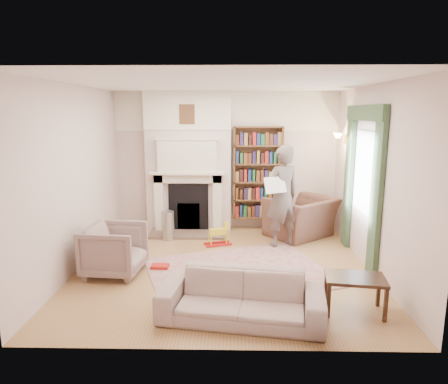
{
  "coord_description": "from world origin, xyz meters",
  "views": [
    {
      "loc": [
        0.13,
        -5.93,
        2.39
      ],
      "look_at": [
        0.0,
        0.25,
        1.15
      ],
      "focal_mm": 32.0,
      "sensor_mm": 36.0,
      "label": 1
    }
  ],
  "objects_px": {
    "man_reading": "(282,197)",
    "rocking_horse": "(218,234)",
    "sofa": "(241,297)",
    "coffee_table": "(354,294)",
    "bookcase": "(258,173)",
    "armchair_left": "(115,250)",
    "armchair_reading": "(301,217)",
    "paraffin_heater": "(168,226)"
  },
  "relations": [
    {
      "from": "man_reading",
      "to": "rocking_horse",
      "type": "bearing_deg",
      "value": -27.03
    },
    {
      "from": "sofa",
      "to": "coffee_table",
      "type": "distance_m",
      "value": 1.39
    },
    {
      "from": "bookcase",
      "to": "armchair_left",
      "type": "height_order",
      "value": "bookcase"
    },
    {
      "from": "bookcase",
      "to": "sofa",
      "type": "xyz_separation_m",
      "value": [
        -0.41,
        -3.75,
        -0.9
      ]
    },
    {
      "from": "armchair_reading",
      "to": "rocking_horse",
      "type": "distance_m",
      "value": 1.72
    },
    {
      "from": "bookcase",
      "to": "paraffin_heater",
      "type": "relative_size",
      "value": 3.36
    },
    {
      "from": "bookcase",
      "to": "paraffin_heater",
      "type": "bearing_deg",
      "value": -156.0
    },
    {
      "from": "man_reading",
      "to": "sofa",
      "type": "bearing_deg",
      "value": 46.4
    },
    {
      "from": "rocking_horse",
      "to": "sofa",
      "type": "bearing_deg",
      "value": -99.82
    },
    {
      "from": "man_reading",
      "to": "coffee_table",
      "type": "xyz_separation_m",
      "value": [
        0.6,
        -2.44,
        -0.69
      ]
    },
    {
      "from": "armchair_left",
      "to": "rocking_horse",
      "type": "height_order",
      "value": "armchair_left"
    },
    {
      "from": "paraffin_heater",
      "to": "rocking_horse",
      "type": "distance_m",
      "value": 1.02
    },
    {
      "from": "armchair_left",
      "to": "paraffin_heater",
      "type": "bearing_deg",
      "value": -12.63
    },
    {
      "from": "man_reading",
      "to": "paraffin_heater",
      "type": "bearing_deg",
      "value": -35.95
    },
    {
      "from": "paraffin_heater",
      "to": "coffee_table",
      "type": "bearing_deg",
      "value": -45.6
    },
    {
      "from": "armchair_reading",
      "to": "sofa",
      "type": "height_order",
      "value": "armchair_reading"
    },
    {
      "from": "armchair_reading",
      "to": "sofa",
      "type": "distance_m",
      "value": 3.47
    },
    {
      "from": "armchair_reading",
      "to": "rocking_horse",
      "type": "bearing_deg",
      "value": -17.3
    },
    {
      "from": "rocking_horse",
      "to": "paraffin_heater",
      "type": "bearing_deg",
      "value": 143.37
    },
    {
      "from": "bookcase",
      "to": "rocking_horse",
      "type": "bearing_deg",
      "value": -125.29
    },
    {
      "from": "bookcase",
      "to": "coffee_table",
      "type": "height_order",
      "value": "bookcase"
    },
    {
      "from": "man_reading",
      "to": "coffee_table",
      "type": "height_order",
      "value": "man_reading"
    },
    {
      "from": "armchair_left",
      "to": "coffee_table",
      "type": "height_order",
      "value": "armchair_left"
    },
    {
      "from": "bookcase",
      "to": "man_reading",
      "type": "height_order",
      "value": "bookcase"
    },
    {
      "from": "man_reading",
      "to": "rocking_horse",
      "type": "xyz_separation_m",
      "value": [
        -1.15,
        -0.0,
        -0.71
      ]
    },
    {
      "from": "bookcase",
      "to": "paraffin_heater",
      "type": "xyz_separation_m",
      "value": [
        -1.74,
        -0.77,
        -0.9
      ]
    },
    {
      "from": "armchair_reading",
      "to": "paraffin_heater",
      "type": "height_order",
      "value": "armchair_reading"
    },
    {
      "from": "armchair_left",
      "to": "man_reading",
      "type": "bearing_deg",
      "value": -58.01
    },
    {
      "from": "armchair_reading",
      "to": "man_reading",
      "type": "bearing_deg",
      "value": 15.14
    },
    {
      "from": "armchair_reading",
      "to": "rocking_horse",
      "type": "xyz_separation_m",
      "value": [
        -1.6,
        -0.6,
        -0.17
      ]
    },
    {
      "from": "coffee_table",
      "to": "paraffin_heater",
      "type": "distance_m",
      "value": 3.86
    },
    {
      "from": "man_reading",
      "to": "paraffin_heater",
      "type": "distance_m",
      "value": 2.23
    },
    {
      "from": "bookcase",
      "to": "coffee_table",
      "type": "distance_m",
      "value": 3.78
    },
    {
      "from": "rocking_horse",
      "to": "man_reading",
      "type": "bearing_deg",
      "value": -17.58
    },
    {
      "from": "armchair_reading",
      "to": "sofa",
      "type": "bearing_deg",
      "value": 31.27
    },
    {
      "from": "man_reading",
      "to": "paraffin_heater",
      "type": "relative_size",
      "value": 3.34
    },
    {
      "from": "armchair_reading",
      "to": "rocking_horse",
      "type": "height_order",
      "value": "armchair_reading"
    },
    {
      "from": "sofa",
      "to": "paraffin_heater",
      "type": "height_order",
      "value": "sofa"
    },
    {
      "from": "armchair_reading",
      "to": "coffee_table",
      "type": "distance_m",
      "value": 3.04
    },
    {
      "from": "bookcase",
      "to": "man_reading",
      "type": "distance_m",
      "value": 1.19
    },
    {
      "from": "armchair_left",
      "to": "sofa",
      "type": "distance_m",
      "value": 2.28
    },
    {
      "from": "sofa",
      "to": "man_reading",
      "type": "xyz_separation_m",
      "value": [
        0.78,
        2.65,
        0.64
      ]
    }
  ]
}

